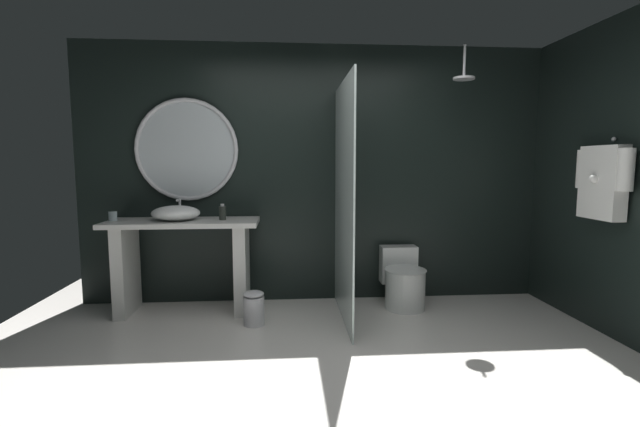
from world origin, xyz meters
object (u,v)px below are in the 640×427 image
tumbler_cup (113,216)px  vessel_sink (176,213)px  round_wall_mirror (187,150)px  rain_shower_head (464,75)px  soap_dispenser (223,213)px  waste_bin (254,308)px  hanging_bathrobe (603,180)px  toilet (403,281)px

tumbler_cup → vessel_sink: bearing=-3.2°
round_wall_mirror → rain_shower_head: rain_shower_head is taller
vessel_sink → soap_dispenser: size_ratio=2.90×
soap_dispenser → waste_bin: size_ratio=0.50×
soap_dispenser → round_wall_mirror: round_wall_mirror is taller
tumbler_cup → round_wall_mirror: round_wall_mirror is taller
tumbler_cup → round_wall_mirror: bearing=21.8°
hanging_bathrobe → waste_bin: hanging_bathrobe is taller
tumbler_cup → rain_shower_head: size_ratio=0.28×
vessel_sink → soap_dispenser: 0.43m
soap_dispenser → hanging_bathrobe: size_ratio=0.23×
tumbler_cup → rain_shower_head: 3.51m
rain_shower_head → hanging_bathrobe: bearing=-38.1°
round_wall_mirror → tumbler_cup: bearing=-158.2°
vessel_sink → soap_dispenser: (0.43, 0.03, -0.00)m
hanging_bathrobe → waste_bin: 3.09m
soap_dispenser → rain_shower_head: bearing=-3.5°
waste_bin → toilet: bearing=15.7°
vessel_sink → rain_shower_head: 2.97m
tumbler_cup → hanging_bathrobe: bearing=-11.5°
vessel_sink → waste_bin: (0.74, -0.39, -0.80)m
rain_shower_head → toilet: rain_shower_head is taller
tumbler_cup → soap_dispenser: size_ratio=0.57×
tumbler_cup → rain_shower_head: (3.26, -0.14, 1.30)m
round_wall_mirror → waste_bin: 1.69m
round_wall_mirror → toilet: bearing=-7.2°
hanging_bathrobe → rain_shower_head: bearing=141.9°
toilet → waste_bin: size_ratio=1.93×
soap_dispenser → rain_shower_head: (2.25, -0.14, 1.27)m
soap_dispenser → hanging_bathrobe: bearing=-14.9°
hanging_bathrobe → round_wall_mirror: bearing=162.6°
vessel_sink → rain_shower_head: (2.68, -0.11, 1.27)m
round_wall_mirror → rain_shower_head: size_ratio=3.24×
round_wall_mirror → toilet: 2.51m
hanging_bathrobe → toilet: hanging_bathrobe is taller
vessel_sink → hanging_bathrobe: hanging_bathrobe is taller
toilet → hanging_bathrobe: bearing=-30.8°
round_wall_mirror → rain_shower_head: 2.74m
soap_dispenser → waste_bin: soap_dispenser is taller
round_wall_mirror → waste_bin: round_wall_mirror is taller
round_wall_mirror → rain_shower_head: (2.62, -0.40, 0.67)m
tumbler_cup → rain_shower_head: rain_shower_head is taller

